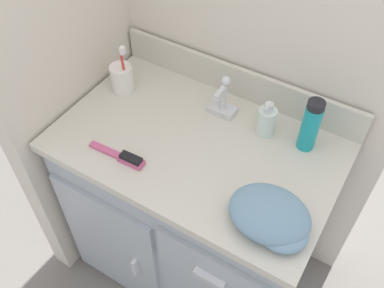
# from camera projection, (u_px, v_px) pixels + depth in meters

# --- Properties ---
(ground_plane) EXTENTS (6.00, 6.00, 0.00)m
(ground_plane) POSITION_uv_depth(u_px,v_px,m) (195.00, 260.00, 1.91)
(ground_plane) COLOR slate
(wall_back) EXTENTS (1.07, 0.08, 2.20)m
(wall_back) POSITION_uv_depth(u_px,v_px,m) (254.00, 2.00, 1.28)
(wall_back) COLOR beige
(wall_back) RESTS_ON ground_plane
(wall_left) EXTENTS (0.08, 0.64, 2.20)m
(wall_left) POSITION_uv_depth(u_px,v_px,m) (55.00, 6.00, 1.27)
(wall_left) COLOR beige
(wall_left) RESTS_ON ground_plane
(vanity) EXTENTS (0.89, 0.57, 0.78)m
(vanity) POSITION_uv_depth(u_px,v_px,m) (195.00, 210.00, 1.61)
(vanity) COLOR #9EA8B2
(vanity) RESTS_ON ground_plane
(backsplash) EXTENTS (0.89, 0.02, 0.11)m
(backsplash) POSITION_uv_depth(u_px,v_px,m) (238.00, 81.00, 1.45)
(backsplash) COLOR beige
(backsplash) RESTS_ON vanity
(sink_faucet) EXTENTS (0.09, 0.09, 0.14)m
(sink_faucet) POSITION_uv_depth(u_px,v_px,m) (223.00, 101.00, 1.39)
(sink_faucet) COLOR silver
(sink_faucet) RESTS_ON vanity
(toothbrush_cup) EXTENTS (0.08, 0.08, 0.19)m
(toothbrush_cup) POSITION_uv_depth(u_px,v_px,m) (122.00, 78.00, 1.47)
(toothbrush_cup) COLOR white
(toothbrush_cup) RESTS_ON vanity
(soap_dispenser) EXTENTS (0.06, 0.06, 0.13)m
(soap_dispenser) POSITION_uv_depth(u_px,v_px,m) (267.00, 121.00, 1.33)
(soap_dispenser) COLOR silver
(soap_dispenser) RESTS_ON vanity
(shaving_cream_can) EXTENTS (0.05, 0.05, 0.18)m
(shaving_cream_can) POSITION_uv_depth(u_px,v_px,m) (310.00, 125.00, 1.26)
(shaving_cream_can) COLOR teal
(shaving_cream_can) RESTS_ON vanity
(hairbrush) EXTENTS (0.19, 0.04, 0.03)m
(hairbrush) POSITION_uv_depth(u_px,v_px,m) (124.00, 157.00, 1.28)
(hairbrush) COLOR #C1517F
(hairbrush) RESTS_ON vanity
(hand_towel) EXTENTS (0.23, 0.18, 0.08)m
(hand_towel) POSITION_uv_depth(u_px,v_px,m) (273.00, 218.00, 1.11)
(hand_towel) COLOR #6B8EA8
(hand_towel) RESTS_ON vanity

